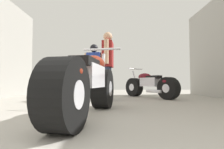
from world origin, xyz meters
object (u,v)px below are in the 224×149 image
(motorcycle_black_naked, at_px, (150,85))
(mechanic_in_blue, at_px, (107,61))
(motorcycle_maroon_cruiser, at_px, (89,84))
(mechanic_with_helmet, at_px, (93,65))

(motorcycle_black_naked, xyz_separation_m, mechanic_in_blue, (-1.25, -0.71, 0.62))
(motorcycle_maroon_cruiser, distance_m, motorcycle_black_naked, 3.25)
(motorcycle_maroon_cruiser, bearing_deg, mechanic_with_helmet, 94.80)
(motorcycle_maroon_cruiser, relative_size, motorcycle_black_naked, 1.30)
(motorcycle_black_naked, relative_size, mechanic_in_blue, 0.99)
(motorcycle_maroon_cruiser, relative_size, mechanic_in_blue, 1.28)
(motorcycle_black_naked, xyz_separation_m, mechanic_with_helmet, (-1.73, 0.48, 0.65))
(mechanic_in_blue, bearing_deg, motorcycle_black_naked, 29.72)
(motorcycle_black_naked, distance_m, mechanic_in_blue, 1.56)
(mechanic_in_blue, xyz_separation_m, mechanic_with_helmet, (-0.48, 1.19, 0.02))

